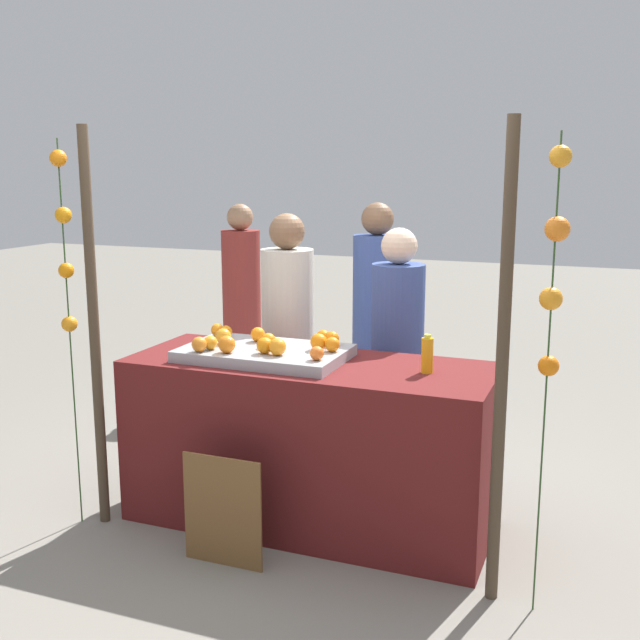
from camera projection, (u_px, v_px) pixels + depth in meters
ground_plane at (310, 520)px, 4.28m from camera, size 24.00×24.00×0.00m
stall_counter at (310, 443)px, 4.19m from camera, size 1.97×0.75×0.91m
orange_tray at (265, 353)px, 4.16m from camera, size 0.88×0.54×0.06m
orange_0 at (210, 343)px, 4.11m from camera, size 0.08×0.08×0.08m
orange_1 at (268, 340)px, 4.15m from camera, size 0.08×0.08×0.08m
orange_2 at (227, 344)px, 4.04m from camera, size 0.09×0.09×0.09m
orange_3 at (223, 336)px, 4.24m from camera, size 0.09×0.09×0.09m
orange_4 at (317, 353)px, 3.89m from camera, size 0.07×0.07×0.07m
orange_5 at (265, 345)px, 4.02m from camera, size 0.09×0.09×0.09m
orange_6 at (332, 338)px, 4.20m from camera, size 0.08×0.08×0.08m
orange_7 at (217, 330)px, 4.43m from camera, size 0.07×0.07×0.07m
orange_8 at (258, 334)px, 4.30m from camera, size 0.08×0.08×0.08m
orange_9 at (319, 342)px, 4.10m from camera, size 0.09×0.09×0.09m
orange_10 at (226, 332)px, 4.39m from camera, size 0.07×0.07×0.07m
orange_11 at (278, 347)px, 3.99m from camera, size 0.09×0.09×0.09m
orange_12 at (199, 344)px, 4.06m from camera, size 0.08×0.08×0.08m
orange_13 at (324, 337)px, 4.26m from camera, size 0.07×0.07×0.07m
orange_14 at (332, 344)px, 4.06m from camera, size 0.08×0.08×0.08m
juice_bottle at (427, 355)px, 3.87m from camera, size 0.06×0.06×0.20m
chalkboard_sign at (223, 512)px, 3.76m from camera, size 0.42×0.03×0.57m
vendor_left at (288, 353)px, 4.89m from camera, size 0.33×0.33×1.65m
vendor_right at (397, 368)px, 4.64m from camera, size 0.32×0.32×1.58m
crowd_person_0 at (376, 329)px, 5.51m from camera, size 0.34×0.34×1.69m
crowd_person_1 at (242, 307)px, 6.55m from camera, size 0.33×0.33×1.63m
canopy_post_left at (94, 332)px, 4.07m from camera, size 0.06×0.06×2.14m
canopy_post_right at (502, 371)px, 3.31m from camera, size 0.06×0.06×2.14m
garland_strand_left at (64, 245)px, 3.96m from camera, size 0.09×0.09×2.07m
garland_strand_right at (554, 266)px, 3.11m from camera, size 0.11×0.11×2.07m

